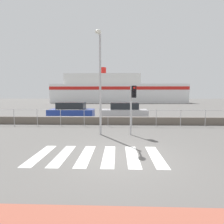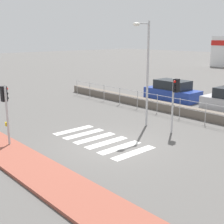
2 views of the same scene
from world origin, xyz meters
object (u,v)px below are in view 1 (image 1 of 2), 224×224
(traffic_light_far, at_px, (133,99))
(streetlamp, at_px, (100,72))
(ferry_boat, at_px, (115,91))
(parked_car_blue, at_px, (72,111))
(parked_car_silver, at_px, (124,112))

(traffic_light_far, bearing_deg, streetlamp, -173.31)
(ferry_boat, bearing_deg, traffic_light_far, -87.65)
(streetlamp, bearing_deg, traffic_light_far, 6.69)
(streetlamp, bearing_deg, parked_car_blue, 116.21)
(streetlamp, bearing_deg, ferry_boat, 89.51)
(ferry_boat, bearing_deg, streetlamp, -90.49)
(ferry_boat, bearing_deg, parked_car_silver, -87.50)
(streetlamp, height_order, parked_car_silver, streetlamp)
(ferry_boat, relative_size, parked_car_blue, 7.99)
(streetlamp, distance_m, parked_car_silver, 8.06)
(traffic_light_far, height_order, ferry_boat, ferry_boat)
(streetlamp, relative_size, ferry_boat, 0.16)
(ferry_boat, bearing_deg, parked_car_blue, -97.31)
(parked_car_blue, bearing_deg, streetlamp, -63.79)
(streetlamp, xyz_separation_m, parked_car_silver, (1.66, 7.32, -2.92))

